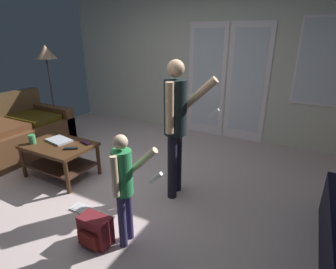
{
  "coord_description": "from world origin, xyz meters",
  "views": [
    {
      "loc": [
        1.87,
        -2.2,
        1.78
      ],
      "look_at": [
        0.78,
        -0.17,
        0.9
      ],
      "focal_mm": 28.12,
      "sensor_mm": 36.0,
      "label": 1
    }
  ],
  "objects_px": {
    "leather_couch": "(0,139)",
    "backpack": "(95,231)",
    "cup_near_edge": "(32,139)",
    "floor_lamp": "(46,56)",
    "tv_remote_black": "(71,148)",
    "coffee_table": "(60,153)",
    "person_adult": "(176,119)",
    "laptop_closed": "(59,140)",
    "loose_keyboard": "(89,212)",
    "dvd_remote_slim": "(86,143)",
    "person_child": "(124,182)"
  },
  "relations": [
    {
      "from": "person_adult",
      "to": "laptop_closed",
      "type": "xyz_separation_m",
      "value": [
        -1.61,
        -0.26,
        -0.46
      ]
    },
    {
      "from": "cup_near_edge",
      "to": "dvd_remote_slim",
      "type": "xyz_separation_m",
      "value": [
        0.61,
        0.32,
        -0.05
      ]
    },
    {
      "from": "coffee_table",
      "to": "laptop_closed",
      "type": "height_order",
      "value": "laptop_closed"
    },
    {
      "from": "floor_lamp",
      "to": "tv_remote_black",
      "type": "height_order",
      "value": "floor_lamp"
    },
    {
      "from": "coffee_table",
      "to": "floor_lamp",
      "type": "xyz_separation_m",
      "value": [
        -1.6,
        1.26,
        1.08
      ]
    },
    {
      "from": "floor_lamp",
      "to": "person_child",
      "type": "bearing_deg",
      "value": -30.63
    },
    {
      "from": "leather_couch",
      "to": "backpack",
      "type": "distance_m",
      "value": 2.6
    },
    {
      "from": "backpack",
      "to": "dvd_remote_slim",
      "type": "height_order",
      "value": "dvd_remote_slim"
    },
    {
      "from": "leather_couch",
      "to": "loose_keyboard",
      "type": "distance_m",
      "value": 2.19
    },
    {
      "from": "tv_remote_black",
      "to": "laptop_closed",
      "type": "bearing_deg",
      "value": 127.11
    },
    {
      "from": "leather_couch",
      "to": "coffee_table",
      "type": "height_order",
      "value": "leather_couch"
    },
    {
      "from": "leather_couch",
      "to": "cup_near_edge",
      "type": "distance_m",
      "value": 0.96
    },
    {
      "from": "leather_couch",
      "to": "dvd_remote_slim",
      "type": "relative_size",
      "value": 11.68
    },
    {
      "from": "person_child",
      "to": "cup_near_edge",
      "type": "xyz_separation_m",
      "value": [
        -1.82,
        0.44,
        -0.11
      ]
    },
    {
      "from": "loose_keyboard",
      "to": "coffee_table",
      "type": "bearing_deg",
      "value": 153.63
    },
    {
      "from": "tv_remote_black",
      "to": "floor_lamp",
      "type": "bearing_deg",
      "value": 110.4
    },
    {
      "from": "leather_couch",
      "to": "tv_remote_black",
      "type": "relative_size",
      "value": 11.68
    },
    {
      "from": "leather_couch",
      "to": "floor_lamp",
      "type": "xyz_separation_m",
      "value": [
        -0.35,
        1.31,
        1.11
      ]
    },
    {
      "from": "person_adult",
      "to": "backpack",
      "type": "height_order",
      "value": "person_adult"
    },
    {
      "from": "leather_couch",
      "to": "floor_lamp",
      "type": "relative_size",
      "value": 1.23
    },
    {
      "from": "leather_couch",
      "to": "person_adult",
      "type": "relative_size",
      "value": 1.28
    },
    {
      "from": "coffee_table",
      "to": "tv_remote_black",
      "type": "bearing_deg",
      "value": -7.59
    },
    {
      "from": "laptop_closed",
      "to": "tv_remote_black",
      "type": "bearing_deg",
      "value": -7.62
    },
    {
      "from": "floor_lamp",
      "to": "tv_remote_black",
      "type": "xyz_separation_m",
      "value": [
        1.87,
        -1.3,
        -0.95
      ]
    },
    {
      "from": "leather_couch",
      "to": "coffee_table",
      "type": "bearing_deg",
      "value": 2.14
    },
    {
      "from": "loose_keyboard",
      "to": "person_child",
      "type": "bearing_deg",
      "value": -12.73
    },
    {
      "from": "coffee_table",
      "to": "cup_near_edge",
      "type": "distance_m",
      "value": 0.39
    },
    {
      "from": "floor_lamp",
      "to": "backpack",
      "type": "height_order",
      "value": "floor_lamp"
    },
    {
      "from": "coffee_table",
      "to": "laptop_closed",
      "type": "bearing_deg",
      "value": 134.92
    },
    {
      "from": "leather_couch",
      "to": "person_child",
      "type": "relative_size",
      "value": 1.89
    },
    {
      "from": "loose_keyboard",
      "to": "laptop_closed",
      "type": "xyz_separation_m",
      "value": [
        -0.96,
        0.51,
        0.46
      ]
    },
    {
      "from": "leather_couch",
      "to": "floor_lamp",
      "type": "height_order",
      "value": "floor_lamp"
    },
    {
      "from": "loose_keyboard",
      "to": "tv_remote_black",
      "type": "xyz_separation_m",
      "value": [
        -0.62,
        0.4,
        0.46
      ]
    },
    {
      "from": "coffee_table",
      "to": "loose_keyboard",
      "type": "height_order",
      "value": "coffee_table"
    },
    {
      "from": "leather_couch",
      "to": "loose_keyboard",
      "type": "xyz_separation_m",
      "value": [
        2.13,
        -0.39,
        -0.3
      ]
    },
    {
      "from": "laptop_closed",
      "to": "dvd_remote_slim",
      "type": "xyz_separation_m",
      "value": [
        0.37,
        0.11,
        -0.0
      ]
    },
    {
      "from": "person_adult",
      "to": "laptop_closed",
      "type": "height_order",
      "value": "person_adult"
    },
    {
      "from": "person_adult",
      "to": "person_child",
      "type": "height_order",
      "value": "person_adult"
    },
    {
      "from": "loose_keyboard",
      "to": "leather_couch",
      "type": "bearing_deg",
      "value": 169.58
    },
    {
      "from": "leather_couch",
      "to": "person_child",
      "type": "bearing_deg",
      "value": -10.94
    },
    {
      "from": "floor_lamp",
      "to": "laptop_closed",
      "type": "bearing_deg",
      "value": -37.85
    },
    {
      "from": "laptop_closed",
      "to": "dvd_remote_slim",
      "type": "distance_m",
      "value": 0.39
    },
    {
      "from": "coffee_table",
      "to": "tv_remote_black",
      "type": "height_order",
      "value": "tv_remote_black"
    },
    {
      "from": "person_adult",
      "to": "loose_keyboard",
      "type": "relative_size",
      "value": 3.53
    },
    {
      "from": "backpack",
      "to": "cup_near_edge",
      "type": "xyz_separation_m",
      "value": [
        -1.58,
        0.59,
        0.38
      ]
    },
    {
      "from": "tv_remote_black",
      "to": "coffee_table",
      "type": "bearing_deg",
      "value": 137.57
    },
    {
      "from": "person_child",
      "to": "dvd_remote_slim",
      "type": "distance_m",
      "value": 1.44
    },
    {
      "from": "person_child",
      "to": "loose_keyboard",
      "type": "height_order",
      "value": "person_child"
    },
    {
      "from": "leather_couch",
      "to": "person_adult",
      "type": "bearing_deg",
      "value": 7.82
    },
    {
      "from": "person_adult",
      "to": "leather_couch",
      "type": "bearing_deg",
      "value": -172.18
    }
  ]
}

